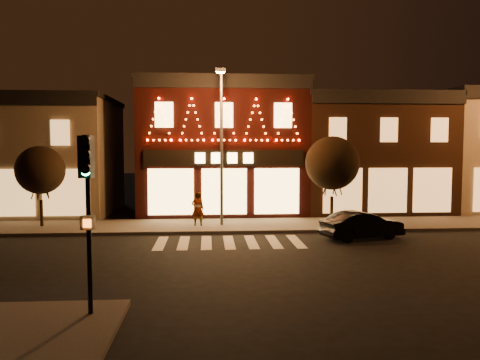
{
  "coord_description": "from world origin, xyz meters",
  "views": [
    {
      "loc": [
        -0.92,
        -16.38,
        4.21
      ],
      "look_at": [
        0.49,
        4.0,
        2.77
      ],
      "focal_mm": 34.97,
      "sensor_mm": 36.0,
      "label": 1
    }
  ],
  "objects": [
    {
      "name": "ground",
      "position": [
        0.0,
        0.0,
        0.0
      ],
      "size": [
        120.0,
        120.0,
        0.0
      ],
      "primitive_type": "plane",
      "color": "black",
      "rests_on": "ground"
    },
    {
      "name": "sidewalk_far",
      "position": [
        2.0,
        8.0,
        0.07
      ],
      "size": [
        44.0,
        4.0,
        0.15
      ],
      "primitive_type": "cube",
      "color": "#47423D",
      "rests_on": "ground"
    },
    {
      "name": "building_left",
      "position": [
        -13.0,
        13.99,
        3.66
      ],
      "size": [
        12.2,
        8.28,
        7.3
      ],
      "color": "#706650",
      "rests_on": "ground"
    },
    {
      "name": "building_pulp",
      "position": [
        0.0,
        13.98,
        4.16
      ],
      "size": [
        10.2,
        8.34,
        8.3
      ],
      "color": "black",
      "rests_on": "ground"
    },
    {
      "name": "building_right_a",
      "position": [
        9.5,
        13.99,
        3.76
      ],
      "size": [
        9.2,
        8.28,
        7.5
      ],
      "color": "#331D12",
      "rests_on": "ground"
    },
    {
      "name": "traffic_signal_near",
      "position": [
        -3.78,
        -5.13,
        3.22
      ],
      "size": [
        0.34,
        0.46,
        4.35
      ],
      "rotation": [
        0.0,
        0.0,
        -0.14
      ],
      "color": "black",
      "rests_on": "sidewalk_near"
    },
    {
      "name": "streetlamp_mid",
      "position": [
        -0.22,
        7.66,
        4.78
      ],
      "size": [
        0.51,
        1.81,
        7.9
      ],
      "rotation": [
        0.0,
        0.0,
        0.06
      ],
      "color": "#59595E",
      "rests_on": "sidewalk_far"
    },
    {
      "name": "tree_left",
      "position": [
        -9.47,
        8.09,
        3.04
      ],
      "size": [
        2.47,
        2.47,
        4.12
      ],
      "rotation": [
        0.0,
        0.0,
        -0.04
      ],
      "color": "black",
      "rests_on": "sidewalk_far"
    },
    {
      "name": "tree_right",
      "position": [
        5.47,
        7.24,
        3.38
      ],
      "size": [
        2.76,
        2.76,
        4.62
      ],
      "rotation": [
        0.0,
        0.0,
        0.14
      ],
      "color": "black",
      "rests_on": "sidewalk_far"
    },
    {
      "name": "dark_sedan",
      "position": [
        6.13,
        4.38,
        0.64
      ],
      "size": [
        4.09,
        2.41,
        1.27
      ],
      "primitive_type": "imported",
      "rotation": [
        0.0,
        0.0,
        1.86
      ],
      "color": "black",
      "rests_on": "ground"
    },
    {
      "name": "pedestrian",
      "position": [
        -1.45,
        7.66,
        1.03
      ],
      "size": [
        0.64,
        0.43,
        1.75
      ],
      "primitive_type": "imported",
      "rotation": [
        0.0,
        0.0,
        3.15
      ],
      "color": "gray",
      "rests_on": "sidewalk_far"
    }
  ]
}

